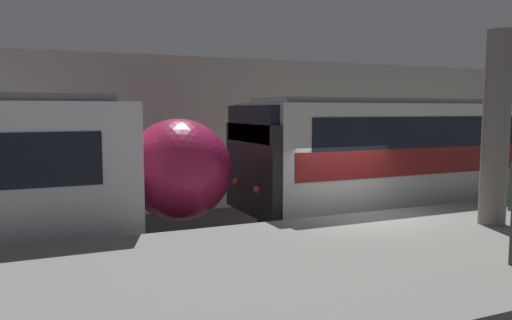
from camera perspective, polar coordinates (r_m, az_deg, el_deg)
The scene contains 5 objects.
ground_plane at distance 11.79m, azimuth 11.37°, elevation -10.95°, with size 120.00×120.00×0.00m, color #33302D.
platform at distance 9.69m, azimuth 20.68°, elevation -11.67°, with size 40.00×5.31×1.06m.
station_rear_barrier at distance 17.28m, azimuth -1.48°, elevation 3.07°, with size 50.00×0.15×5.10m.
support_pillar_near at distance 11.05m, azimuth 25.73°, elevation 3.25°, with size 0.52×0.52×3.88m.
train_boxy at distance 16.65m, azimuth 23.10°, elevation 0.23°, with size 14.84×3.01×3.67m.
Camera 1 is at (-6.55, -9.21, 3.38)m, focal length 35.00 mm.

